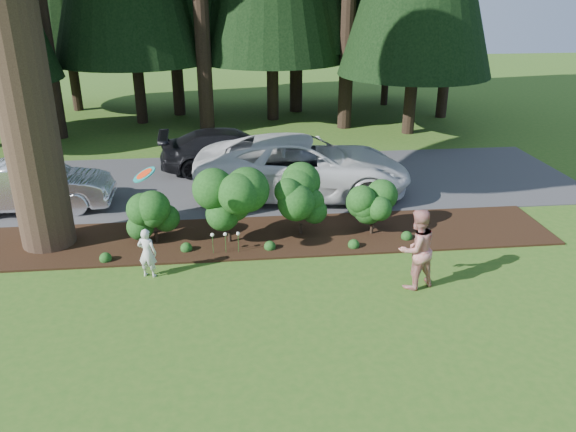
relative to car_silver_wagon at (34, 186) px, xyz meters
The scene contains 11 objects.
ground 8.08m from the car_silver_wagon, 46.20° to the right, with size 80.00×80.00×0.00m, color #305B1A.
mulch_bed 6.17m from the car_silver_wagon, 24.68° to the right, with size 16.00×2.50×0.05m, color black.
driveway 5.87m from the car_silver_wagon, 16.87° to the left, with size 22.00×6.00×0.03m, color #38383A.
shrub_row 6.88m from the car_silver_wagon, 22.85° to the right, with size 6.53×1.60×1.61m.
lily_cluster 6.28m from the car_silver_wagon, 32.90° to the right, with size 0.69×0.09×0.57m.
car_silver_wagon is the anchor object (origin of this frame).
car_white_suv 7.62m from the car_silver_wagon, ahead, with size 2.93×6.35×1.76m, color silver.
car_dark_suv 6.29m from the car_silver_wagon, 28.55° to the left, with size 1.93×4.75×1.38m, color black.
child 5.61m from the car_silver_wagon, 50.16° to the right, with size 0.41×0.27×1.13m, color silver.
adult 10.66m from the car_silver_wagon, 30.19° to the right, with size 0.85×0.66×1.74m, color #B01A17.
frisbee 6.06m from the car_silver_wagon, 50.21° to the right, with size 0.49×0.50×0.30m.
Camera 1 is at (-0.14, -9.62, 5.98)m, focal length 35.00 mm.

